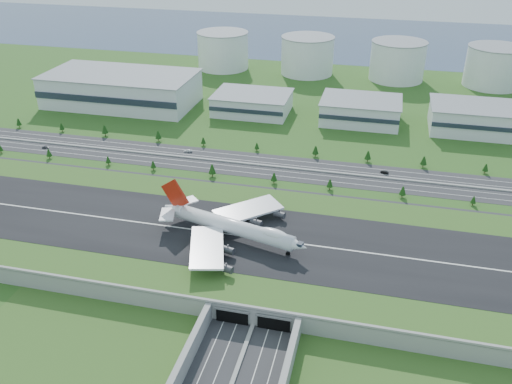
% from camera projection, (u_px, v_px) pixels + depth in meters
% --- Properties ---
extents(ground, '(1200.00, 1200.00, 0.00)m').
position_uv_depth(ground, '(278.00, 255.00, 258.68)').
color(ground, '#234B17').
rests_on(ground, ground).
extents(airfield_deck, '(520.00, 100.00, 9.20)m').
position_uv_depth(airfield_deck, '(278.00, 248.00, 256.65)').
color(airfield_deck, gray).
rests_on(airfield_deck, ground).
extents(north_expressway, '(560.00, 36.00, 0.12)m').
position_uv_depth(north_expressway, '(308.00, 170.00, 339.93)').
color(north_expressway, '#28282B').
rests_on(north_expressway, ground).
extents(tree_row, '(501.50, 48.53, 8.13)m').
position_uv_depth(tree_row, '(311.00, 163.00, 339.70)').
color(tree_row, '#3D2819').
rests_on(tree_row, ground).
extents(hangar_west, '(120.00, 60.00, 25.00)m').
position_uv_depth(hangar_west, '(122.00, 89.00, 446.29)').
color(hangar_west, silver).
rests_on(hangar_west, ground).
extents(hangar_mid_a, '(58.00, 42.00, 15.00)m').
position_uv_depth(hangar_mid_a, '(252.00, 103.00, 430.12)').
color(hangar_mid_a, silver).
rests_on(hangar_mid_a, ground).
extents(hangar_mid_b, '(58.00, 42.00, 17.00)m').
position_uv_depth(hangar_mid_b, '(360.00, 111.00, 412.01)').
color(hangar_mid_b, silver).
rests_on(hangar_mid_b, ground).
extents(hangar_mid_c, '(58.00, 42.00, 19.00)m').
position_uv_depth(hangar_mid_c, '(471.00, 118.00, 394.94)').
color(hangar_mid_c, silver).
rests_on(hangar_mid_c, ground).
extents(fuel_tank_a, '(50.00, 50.00, 35.00)m').
position_uv_depth(fuel_tank_a, '(223.00, 51.00, 540.49)').
color(fuel_tank_a, silver).
rests_on(fuel_tank_a, ground).
extents(fuel_tank_b, '(50.00, 50.00, 35.00)m').
position_uv_depth(fuel_tank_b, '(307.00, 56.00, 522.86)').
color(fuel_tank_b, silver).
rests_on(fuel_tank_b, ground).
extents(fuel_tank_c, '(50.00, 50.00, 35.00)m').
position_uv_depth(fuel_tank_c, '(397.00, 61.00, 505.22)').
color(fuel_tank_c, silver).
rests_on(fuel_tank_c, ground).
extents(fuel_tank_d, '(50.00, 50.00, 35.00)m').
position_uv_depth(fuel_tank_d, '(494.00, 67.00, 487.59)').
color(fuel_tank_d, silver).
rests_on(fuel_tank_d, ground).
extents(bay_water, '(1200.00, 260.00, 0.06)m').
position_uv_depth(bay_water, '(356.00, 38.00, 669.32)').
color(bay_water, '#344664').
rests_on(bay_water, ground).
extents(boeing_747, '(76.59, 71.49, 24.16)m').
position_uv_depth(boeing_747, '(232.00, 226.00, 253.92)').
color(boeing_747, white).
rests_on(boeing_747, airfield_deck).
extents(car_4, '(4.97, 2.89, 1.59)m').
position_uv_depth(car_4, '(45.00, 147.00, 370.17)').
color(car_4, '#59595E').
rests_on(car_4, ground).
extents(car_5, '(5.29, 3.66, 1.65)m').
position_uv_depth(car_5, '(385.00, 172.00, 335.73)').
color(car_5, black).
rests_on(car_5, ground).
extents(car_7, '(6.06, 3.14, 1.68)m').
position_uv_depth(car_7, '(188.00, 151.00, 364.50)').
color(car_7, white).
rests_on(car_7, ground).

